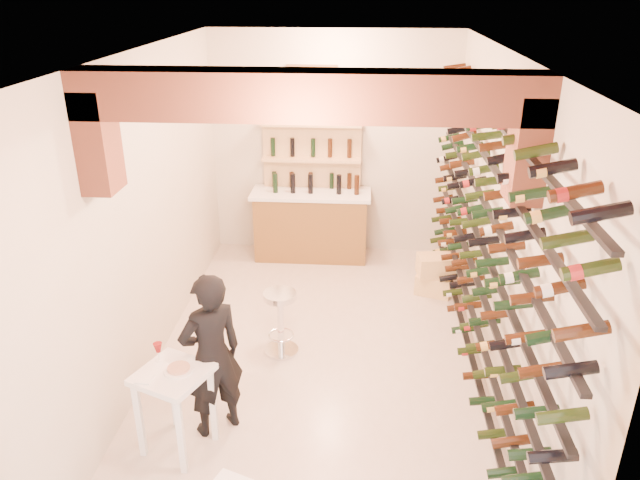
% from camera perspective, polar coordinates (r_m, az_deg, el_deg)
% --- Properties ---
extents(ground, '(6.00, 6.00, 0.00)m').
position_cam_1_polar(ground, '(6.64, -0.19, -11.39)').
color(ground, beige).
rests_on(ground, ground).
extents(room_shell, '(3.52, 6.02, 3.21)m').
position_cam_1_polar(room_shell, '(5.41, -0.43, 6.88)').
color(room_shell, beige).
rests_on(room_shell, ground).
extents(wine_rack, '(0.32, 5.70, 2.56)m').
position_cam_1_polar(wine_rack, '(5.98, 14.58, 0.61)').
color(wine_rack, black).
rests_on(wine_rack, ground).
extents(back_counter, '(1.70, 0.62, 1.29)m').
position_cam_1_polar(back_counter, '(8.74, -0.86, 1.60)').
color(back_counter, brown).
rests_on(back_counter, ground).
extents(back_shelving, '(1.40, 0.31, 2.73)m').
position_cam_1_polar(back_shelving, '(8.75, -0.74, 6.05)').
color(back_shelving, tan).
rests_on(back_shelving, ground).
extents(tasting_table, '(0.72, 0.72, 0.96)m').
position_cam_1_polar(tasting_table, '(5.36, -13.71, -13.27)').
color(tasting_table, white).
rests_on(tasting_table, ground).
extents(person, '(0.69, 0.65, 1.58)m').
position_cam_1_polar(person, '(5.41, -10.25, -10.74)').
color(person, black).
rests_on(person, ground).
extents(chrome_barstool, '(0.38, 0.38, 0.74)m').
position_cam_1_polar(chrome_barstool, '(6.58, -3.76, -7.40)').
color(chrome_barstool, silver).
rests_on(chrome_barstool, ground).
extents(crate_lower, '(0.53, 0.44, 0.27)m').
position_cam_1_polar(crate_lower, '(8.02, 10.76, -4.11)').
color(crate_lower, '#E3BC7D').
rests_on(crate_lower, ground).
extents(crate_upper, '(0.49, 0.37, 0.27)m').
position_cam_1_polar(crate_upper, '(7.90, 10.90, -2.39)').
color(crate_upper, '#E3BC7D').
rests_on(crate_upper, crate_lower).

